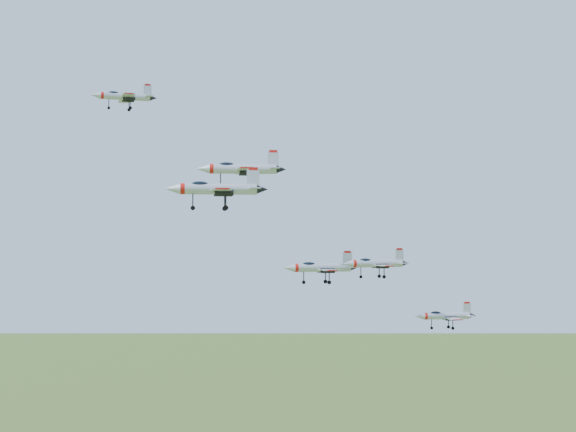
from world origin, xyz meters
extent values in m
cylinder|color=#B6BBC3|center=(-18.12, 15.14, 143.40)|extent=(8.50, 2.61, 1.22)
cone|color=#B6BBC3|center=(-23.10, 14.29, 143.40)|extent=(1.86, 1.48, 1.22)
cone|color=black|center=(-13.32, 15.95, 143.40)|extent=(1.46, 1.24, 1.03)
ellipsoid|color=black|center=(-20.14, 14.79, 143.86)|extent=(2.18, 1.21, 0.77)
cube|color=#B6BBC3|center=(-17.49, 12.59, 143.17)|extent=(2.81, 4.42, 0.13)
cube|color=#B6BBC3|center=(-18.37, 17.75, 143.17)|extent=(2.81, 4.42, 0.13)
cube|color=#B6BBC3|center=(-14.33, 15.78, 144.66)|extent=(1.40, 0.35, 1.96)
cube|color=red|center=(-14.33, 15.78, 145.69)|extent=(1.04, 0.30, 0.33)
cylinder|color=#B6BBC3|center=(0.99, -3.33, 129.40)|extent=(10.31, 1.80, 1.48)
cone|color=#B6BBC3|center=(-5.17, -3.14, 129.40)|extent=(2.10, 1.55, 1.48)
cone|color=black|center=(6.92, -3.51, 129.40)|extent=(1.63, 1.31, 1.26)
ellipsoid|color=black|center=(-1.52, -3.25, 129.96)|extent=(2.54, 1.14, 0.94)
cube|color=#B6BBC3|center=(1.12, -6.53, 129.11)|extent=(2.78, 5.10, 0.16)
cube|color=#B6BBC3|center=(1.32, -0.15, 129.11)|extent=(2.78, 5.10, 0.16)
cube|color=#B6BBC3|center=(5.67, -3.47, 130.94)|extent=(1.71, 0.19, 2.40)
cube|color=red|center=(5.67, -3.47, 132.19)|extent=(1.26, 0.20, 0.40)
cylinder|color=#B6BBC3|center=(-3.53, -19.81, 125.27)|extent=(10.13, 1.48, 1.46)
cone|color=#B6BBC3|center=(-9.60, -19.81, 125.27)|extent=(2.03, 1.47, 1.46)
cone|color=black|center=(2.33, -19.80, 125.27)|extent=(1.58, 1.25, 1.24)
ellipsoid|color=black|center=(-6.00, -19.81, 125.82)|extent=(2.48, 1.06, 0.93)
cube|color=#B6BBC3|center=(-3.30, -22.96, 124.99)|extent=(2.60, 4.96, 0.16)
cube|color=#B6BBC3|center=(-3.31, -16.65, 124.99)|extent=(2.60, 4.96, 0.16)
cube|color=#B6BBC3|center=(1.09, -19.80, 126.79)|extent=(1.69, 0.14, 2.36)
cube|color=red|center=(1.09, -19.80, 128.03)|extent=(1.24, 0.16, 0.39)
cylinder|color=#B6BBC3|center=(14.38, 2.24, 113.96)|extent=(9.45, 2.21, 1.35)
cone|color=#B6BBC3|center=(8.78, 1.72, 113.96)|extent=(1.99, 1.52, 1.35)
cone|color=black|center=(19.76, 2.74, 113.96)|extent=(1.56, 1.28, 1.15)
ellipsoid|color=black|center=(12.10, 2.03, 114.47)|extent=(2.37, 1.18, 0.86)
cube|color=#B6BBC3|center=(14.85, -0.64, 113.70)|extent=(2.81, 4.78, 0.15)
cube|color=#B6BBC3|center=(14.32, 5.16, 113.70)|extent=(2.81, 4.78, 0.15)
cube|color=#B6BBC3|center=(18.62, 2.63, 115.37)|extent=(1.57, 0.27, 2.18)
cube|color=red|center=(18.62, 2.63, 116.51)|extent=(1.15, 0.25, 0.36)
cylinder|color=#B6BBC3|center=(20.28, -10.77, 115.02)|extent=(7.83, 2.18, 1.12)
cone|color=#B6BBC3|center=(15.67, -11.42, 115.02)|extent=(1.69, 1.32, 1.12)
cone|color=black|center=(24.71, -10.15, 115.02)|extent=(1.33, 1.11, 0.95)
ellipsoid|color=black|center=(18.40, -11.04, 115.45)|extent=(1.99, 1.06, 0.71)
cube|color=#B6BBC3|center=(20.78, -13.14, 114.81)|extent=(2.49, 4.03, 0.12)
cube|color=#B6BBC3|center=(20.11, -8.36, 114.81)|extent=(2.49, 4.03, 0.12)
cube|color=#B6BBC3|center=(23.77, -10.28, 116.19)|extent=(1.29, 0.28, 1.81)
cube|color=red|center=(23.77, -10.28, 117.13)|extent=(0.95, 0.25, 0.30)
cylinder|color=#B6BBC3|center=(34.39, -0.35, 106.14)|extent=(7.73, 1.44, 1.11)
cone|color=#B6BBC3|center=(29.78, -0.55, 106.14)|extent=(1.58, 1.18, 1.11)
cone|color=black|center=(38.83, -0.16, 106.14)|extent=(1.24, 0.99, 0.94)
ellipsoid|color=black|center=(32.51, -0.44, 106.56)|extent=(1.91, 0.88, 0.70)
cube|color=#B6BBC3|center=(34.67, -2.74, 105.93)|extent=(2.13, 3.84, 0.12)
cube|color=#B6BBC3|center=(34.46, 2.04, 105.93)|extent=(2.13, 3.84, 0.12)
cube|color=#B6BBC3|center=(37.89, -0.20, 107.30)|extent=(1.28, 0.16, 1.79)
cube|color=red|center=(37.89, -0.20, 108.24)|extent=(0.94, 0.16, 0.30)
camera|label=1|loc=(-8.50, -126.13, 118.74)|focal=50.00mm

